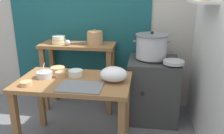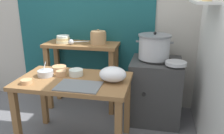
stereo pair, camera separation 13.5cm
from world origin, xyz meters
name	(u,v)px [view 1 (the left image)]	position (x,y,z in m)	size (l,w,h in m)	color
wall_back	(97,10)	(0.08, 1.10, 1.30)	(4.40, 0.12, 2.60)	#B2ADA3
wall_right	(221,20)	(1.40, 0.20, 1.30)	(0.30, 3.20, 2.60)	white
prep_table	(75,90)	(0.06, 0.03, 0.61)	(1.10, 0.66, 0.72)	olive
back_shelf_table	(78,60)	(-0.13, 0.83, 0.68)	(0.96, 0.40, 0.90)	olive
stove_block	(152,89)	(0.85, 0.70, 0.38)	(0.60, 0.61, 0.78)	#383838
steamer_pot	(151,46)	(0.81, 0.72, 0.92)	(0.43, 0.38, 0.32)	#B7BABF
clay_pot	(95,38)	(0.10, 0.83, 0.98)	(0.20, 0.20, 0.19)	tan
bowl_stack_enamel	(59,40)	(-0.36, 0.80, 0.95)	(0.18, 0.18, 0.10)	beige
ladle	(68,43)	(-0.21, 0.72, 0.93)	(0.25, 0.13, 0.07)	#B7BABF
serving_tray	(80,87)	(0.17, -0.14, 0.72)	(0.40, 0.28, 0.01)	slate
plastic_bag	(114,74)	(0.45, 0.04, 0.79)	(0.26, 0.21, 0.15)	white
wide_pan	(174,62)	(1.06, 0.51, 0.80)	(0.23, 0.23, 0.04)	#B7BABF
prep_bowl_0	(58,69)	(-0.18, 0.22, 0.75)	(0.15, 0.15, 0.06)	tan
prep_bowl_1	(61,74)	(-0.10, 0.09, 0.75)	(0.10, 0.10, 0.06)	tan
prep_bowl_2	(26,83)	(-0.33, -0.17, 0.74)	(0.11, 0.11, 0.04)	tan
prep_bowl_3	(44,74)	(-0.25, 0.05, 0.75)	(0.16, 0.16, 0.14)	#B7BABF
prep_bowl_4	(76,73)	(0.05, 0.13, 0.76)	(0.14, 0.14, 0.07)	silver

